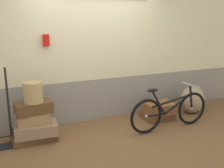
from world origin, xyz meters
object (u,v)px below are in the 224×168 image
(bicycle, at_px, (170,111))
(suitcase_0, at_px, (34,137))
(suitcase_1, at_px, (36,129))
(suitcase_4, at_px, (157,115))
(suitcase_5, at_px, (160,108))
(suitcase_3, at_px, (34,108))
(burlap_sack, at_px, (192,100))
(wicker_basket, at_px, (33,92))
(suitcase_2, at_px, (33,119))

(bicycle, bearing_deg, suitcase_0, 167.18)
(suitcase_1, distance_m, bicycle, 2.33)
(suitcase_4, xyz_separation_m, suitcase_5, (0.02, -0.04, 0.17))
(suitcase_3, xyz_separation_m, burlap_sack, (3.25, -0.01, -0.28))
(suitcase_1, relative_size, wicker_basket, 2.04)
(suitcase_1, height_order, burlap_sack, burlap_sack)
(suitcase_0, relative_size, wicker_basket, 2.17)
(suitcase_0, bearing_deg, wicker_basket, -44.95)
(bicycle, bearing_deg, suitcase_3, 167.45)
(suitcase_0, xyz_separation_m, suitcase_4, (2.40, -0.00, 0.01))
(burlap_sack, bearing_deg, suitcase_2, -179.76)
(suitcase_0, xyz_separation_m, suitcase_3, (0.02, -0.02, 0.51))
(wicker_basket, xyz_separation_m, bicycle, (2.29, -0.50, -0.48))
(suitcase_2, distance_m, wicker_basket, 0.43)
(suitcase_5, relative_size, bicycle, 0.35)
(suitcase_1, height_order, suitcase_4, suitcase_1)
(burlap_sack, bearing_deg, suitcase_3, 179.74)
(suitcase_2, bearing_deg, suitcase_3, 55.06)
(suitcase_0, distance_m, suitcase_2, 0.33)
(suitcase_0, bearing_deg, bicycle, -15.31)
(suitcase_0, distance_m, wicker_basket, 0.77)
(suitcase_3, xyz_separation_m, suitcase_4, (2.38, 0.01, -0.50))
(suitcase_1, relative_size, burlap_sack, 1.16)
(suitcase_0, distance_m, suitcase_4, 2.40)
(suitcase_2, xyz_separation_m, suitcase_4, (2.41, 0.04, -0.32))
(wicker_basket, height_order, bicycle, wicker_basket)
(suitcase_4, distance_m, suitcase_5, 0.18)
(suitcase_3, bearing_deg, suitcase_0, 136.39)
(burlap_sack, bearing_deg, wicker_basket, 179.88)
(suitcase_2, height_order, burlap_sack, burlap_sack)
(suitcase_3, bearing_deg, suitcase_1, -73.47)
(suitcase_4, bearing_deg, suitcase_0, -179.06)
(wicker_basket, distance_m, burlap_sack, 3.29)
(suitcase_1, xyz_separation_m, suitcase_5, (2.39, -0.00, 0.03))
(suitcase_0, bearing_deg, suitcase_5, -3.64)
(suitcase_4, bearing_deg, suitcase_5, -62.28)
(suitcase_2, height_order, bicycle, bicycle)
(bicycle, bearing_deg, suitcase_1, 168.11)
(suitcase_0, distance_m, suitcase_1, 0.16)
(suitcase_4, xyz_separation_m, wicker_basket, (-2.38, -0.02, 0.75))
(suitcase_3, distance_m, suitcase_5, 2.43)
(suitcase_0, distance_m, burlap_sack, 3.28)
(wicker_basket, height_order, burlap_sack, wicker_basket)
(suitcase_0, relative_size, suitcase_2, 1.50)
(wicker_basket, relative_size, burlap_sack, 0.57)
(bicycle, bearing_deg, suitcase_2, 168.23)
(suitcase_4, height_order, wicker_basket, wicker_basket)
(suitcase_4, bearing_deg, burlap_sack, -0.73)
(suitcase_0, xyz_separation_m, wicker_basket, (0.03, -0.02, 0.76))
(suitcase_0, bearing_deg, suitcase_3, -40.23)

